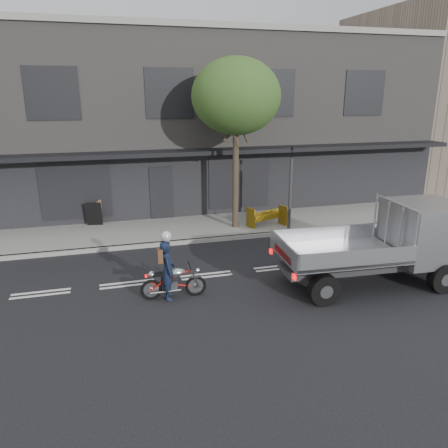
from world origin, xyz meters
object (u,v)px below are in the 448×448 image
rider (168,270)px  construction_barrier (269,217)px  flatbed_ute (409,236)px  motorcycle (174,281)px  sandwich_board (94,214)px  traffic_light_pole (290,193)px  street_tree (236,97)px

rider → construction_barrier: bearing=-41.0°
flatbed_ute → construction_barrier: flatbed_ute is taller
rider → flatbed_ute: 7.10m
motorcycle → sandwich_board: 7.42m
motorcycle → construction_barrier: 6.81m
flatbed_ute → sandwich_board: size_ratio=5.48×
rider → flatbed_ute: flatbed_ute is taller
traffic_light_pole → sandwich_board: (-7.56, 2.54, -1.00)m
flatbed_ute → sandwich_board: flatbed_ute is taller
motorcycle → rider: 0.38m
flatbed_ute → motorcycle: bearing=177.4°
rider → construction_barrier: size_ratio=1.10×
street_tree → flatbed_ute: 8.03m
traffic_light_pole → construction_barrier: traffic_light_pole is taller
street_tree → rider: bearing=-123.3°
flatbed_ute → sandwich_board: (-9.05, 7.80, -0.77)m
motorcycle → sandwich_board: size_ratio=1.82×
rider → flatbed_ute: size_ratio=0.30×
construction_barrier → sandwich_board: sandwich_board is taller
traffic_light_pole → motorcycle: 7.16m
motorcycle → construction_barrier: bearing=49.9°
flatbed_ute → construction_barrier: (-2.20, 5.64, -0.84)m
traffic_light_pole → rider: 7.23m
street_tree → construction_barrier: bearing=-19.8°
flatbed_ute → street_tree: bearing=123.0°
rider → sandwich_board: size_ratio=1.66×
traffic_light_pole → rider: size_ratio=2.11×
motorcycle → rider: rider is taller
street_tree → traffic_light_pole: bearing=-23.0°
street_tree → sandwich_board: (-5.56, 1.69, -4.63)m
flatbed_ute → rider: bearing=177.5°
traffic_light_pole → sandwich_board: traffic_light_pole is taller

